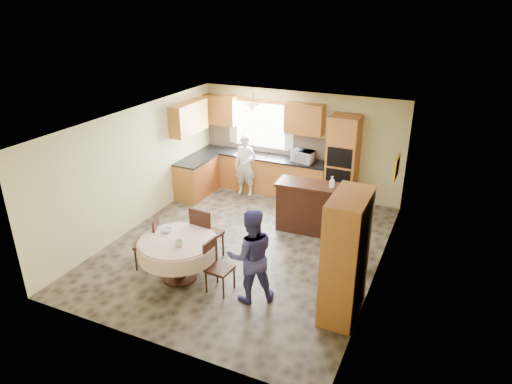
{
  "coord_description": "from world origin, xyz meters",
  "views": [
    {
      "loc": [
        3.42,
        -7.03,
        4.54
      ],
      "look_at": [
        0.08,
        0.3,
        1.05
      ],
      "focal_mm": 32.0,
      "sensor_mm": 36.0,
      "label": 1
    }
  ],
  "objects": [
    {
      "name": "bottle_sideboard",
      "position": [
        1.34,
        1.14,
        1.14
      ],
      "size": [
        0.15,
        0.15,
        0.29
      ],
      "primitive_type": "imported",
      "rotation": [
        0.0,
        0.0,
        -0.36
      ],
      "color": "silver",
      "rests_on": "sideboard"
    },
    {
      "name": "cup_table",
      "position": [
        -0.42,
        -1.64,
        0.82
      ],
      "size": [
        0.17,
        0.17,
        0.1
      ],
      "primitive_type": "imported",
      "rotation": [
        0.0,
        0.0,
        0.4
      ],
      "color": "#B2B2B2",
      "rests_on": "dining_table"
    },
    {
      "name": "curtain_left",
      "position": [
        -1.75,
        2.93,
        1.65
      ],
      "size": [
        0.22,
        0.02,
        1.15
      ],
      "primitive_type": "cube",
      "color": "white",
      "rests_on": "wall_back"
    },
    {
      "name": "oven_upper",
      "position": [
        1.15,
        2.38,
        1.25
      ],
      "size": [
        0.56,
        0.01,
        0.45
      ],
      "primitive_type": "cube",
      "color": "black",
      "rests_on": "oven_tower"
    },
    {
      "name": "curtain_right",
      "position": [
        -0.25,
        2.93,
        1.65
      ],
      "size": [
        0.22,
        0.02,
        1.15
      ],
      "primitive_type": "cube",
      "color": "white",
      "rests_on": "wall_back"
    },
    {
      "name": "bowl_table",
      "position": [
        -0.88,
        -1.32,
        0.79
      ],
      "size": [
        0.18,
        0.18,
        0.06
      ],
      "primitive_type": "imported",
      "rotation": [
        0.0,
        0.0,
        0.04
      ],
      "color": "#B2B2B2",
      "rests_on": "dining_table"
    },
    {
      "name": "base_cab_left",
      "position": [
        -2.2,
        1.8,
        0.44
      ],
      "size": [
        0.6,
        1.2,
        0.88
      ],
      "primitive_type": "cube",
      "color": "#CE8436",
      "rests_on": "floor"
    },
    {
      "name": "chair_right",
      "position": [
        0.17,
        -1.49,
        0.5
      ],
      "size": [
        0.42,
        0.42,
        0.9
      ],
      "rotation": [
        0.0,
        0.0,
        1.5
      ],
      "color": "#3D1A10",
      "rests_on": "floor"
    },
    {
      "name": "oven_lower",
      "position": [
        1.15,
        2.38,
        0.75
      ],
      "size": [
        0.56,
        0.01,
        0.45
      ],
      "primitive_type": "cube",
      "color": "black",
      "rests_on": "oven_tower"
    },
    {
      "name": "cupboard",
      "position": [
        2.22,
        -1.2,
        0.99
      ],
      "size": [
        0.52,
        1.03,
        1.97
      ],
      "primitive_type": "cube",
      "color": "#CE8436",
      "rests_on": "floor"
    },
    {
      "name": "floor",
      "position": [
        0.0,
        0.0,
        0.0
      ],
      "size": [
        5.0,
        6.0,
        0.01
      ],
      "primitive_type": "cube",
      "color": "brown",
      "rests_on": "ground"
    },
    {
      "name": "space_heater",
      "position": [
        2.13,
        0.1,
        0.24
      ],
      "size": [
        0.42,
        0.37,
        0.48
      ],
      "primitive_type": "cube",
      "rotation": [
        0.0,
        0.0,
        -0.41
      ],
      "color": "black",
      "rests_on": "floor"
    },
    {
      "name": "counter_left",
      "position": [
        -2.2,
        1.8,
        0.9
      ],
      "size": [
        0.64,
        1.2,
        0.04
      ],
      "primitive_type": "cube",
      "color": "black",
      "rests_on": "base_cab_left"
    },
    {
      "name": "window",
      "position": [
        -1.0,
        2.98,
        1.6
      ],
      "size": [
        1.4,
        0.03,
        1.1
      ],
      "primitive_type": "cube",
      "color": "white",
      "rests_on": "wall_back"
    },
    {
      "name": "oven_tower",
      "position": [
        1.15,
        2.69,
        1.06
      ],
      "size": [
        0.66,
        0.62,
        2.12
      ],
      "primitive_type": "cube",
      "color": "#CE8436",
      "rests_on": "floor"
    },
    {
      "name": "framed_picture",
      "position": [
        2.47,
        1.51,
        1.52
      ],
      "size": [
        0.06,
        0.52,
        0.43
      ],
      "color": "gold",
      "rests_on": "wall_right"
    },
    {
      "name": "wall_left",
      "position": [
        -2.5,
        0.0,
        1.25
      ],
      "size": [
        0.02,
        6.0,
        2.5
      ],
      "primitive_type": "cube",
      "color": "#C6BD7F",
      "rests_on": "floor"
    },
    {
      "name": "backsplash",
      "position": [
        -0.85,
        2.99,
        1.18
      ],
      "size": [
        3.3,
        0.02,
        0.55
      ],
      "primitive_type": "cube",
      "color": "tan",
      "rests_on": "wall_back"
    },
    {
      "name": "wall_back",
      "position": [
        0.0,
        3.0,
        1.25
      ],
      "size": [
        5.0,
        0.02,
        2.5
      ],
      "primitive_type": "cube",
      "color": "#C6BD7F",
      "rests_on": "floor"
    },
    {
      "name": "wall_front",
      "position": [
        0.0,
        -3.0,
        1.25
      ],
      "size": [
        5.0,
        0.02,
        2.5
      ],
      "primitive_type": "cube",
      "color": "#C6BD7F",
      "rests_on": "floor"
    },
    {
      "name": "wall_cab_right",
      "position": [
        0.15,
        2.83,
        1.91
      ],
      "size": [
        0.9,
        0.33,
        0.72
      ],
      "primitive_type": "cube",
      "color": "#C08330",
      "rests_on": "wall_back"
    },
    {
      "name": "base_cab_back",
      "position": [
        -0.85,
        2.7,
        0.44
      ],
      "size": [
        3.3,
        0.6,
        0.88
      ],
      "primitive_type": "cube",
      "color": "#CE8436",
      "rests_on": "floor"
    },
    {
      "name": "sideboard",
      "position": [
        0.92,
        1.14,
        0.49
      ],
      "size": [
        1.41,
        0.64,
        0.99
      ],
      "primitive_type": "cube",
      "rotation": [
        0.0,
        0.0,
        0.05
      ],
      "color": "#3D1A10",
      "rests_on": "floor"
    },
    {
      "name": "person_dining",
      "position": [
        0.8,
        -1.48,
        0.8
      ],
      "size": [
        0.98,
        0.93,
        1.59
      ],
      "primitive_type": "imported",
      "rotation": [
        0.0,
        0.0,
        3.73
      ],
      "color": "navy",
      "rests_on": "floor"
    },
    {
      "name": "person_sink",
      "position": [
        -1.12,
        2.3,
        0.75
      ],
      "size": [
        0.58,
        0.42,
        1.5
      ],
      "primitive_type": "imported",
      "rotation": [
        0.0,
        0.0,
        0.1
      ],
      "color": "silver",
      "rests_on": "floor"
    },
    {
      "name": "counter_back",
      "position": [
        -0.85,
        2.7,
        0.9
      ],
      "size": [
        3.3,
        0.64,
        0.04
      ],
      "primitive_type": "cube",
      "color": "black",
      "rests_on": "base_cab_back"
    },
    {
      "name": "bowl_sideboard",
      "position": [
        0.63,
        1.14,
        1.01
      ],
      "size": [
        0.26,
        0.26,
        0.05
      ],
      "primitive_type": "imported",
      "rotation": [
        0.0,
        0.0,
        -0.3
      ],
      "color": "#B2B2B2",
      "rests_on": "sideboard"
    },
    {
      "name": "chair_left",
      "position": [
        -1.25,
        -1.32,
        0.53
      ],
      "size": [
        0.55,
        0.55,
        0.97
      ],
      "rotation": [
        0.0,
        0.0,
        -1.15
      ],
      "color": "#3D1A10",
      "rests_on": "floor"
    },
    {
      "name": "chair_back",
      "position": [
        -0.46,
        -0.77,
        0.59
      ],
      "size": [
        0.5,
        0.5,
        1.07
      ],
      "rotation": [
        0.0,
        0.0,
        3.06
      ],
      "color": "#3D1A10",
      "rests_on": "floor"
    },
    {
      "name": "wall_cab_left",
      "position": [
        -2.05,
        2.83,
        1.91
      ],
      "size": [
        0.85,
        0.33,
        0.72
      ],
      "primitive_type": "cube",
      "color": "#C08330",
      "rests_on": "wall_back"
    },
    {
      "name": "ceiling",
      "position": [
        0.0,
        0.0,
        2.5
      ],
      "size": [
        5.0,
        6.0,
        0.01
      ],
      "primitive_type": "cube",
      "color": "white",
      "rests_on": "wall_back"
    },
    {
      "name": "wall_cab_side",
      "position": [
        -2.33,
        1.8,
        1.91
      ],
      "size": [
        0.33,
        1.2,
        0.72
      ],
      "primitive_type": "cube",
      "color": "#C08330",
      "rests_on": "wall_left"
    },
    {
      "name": "dining_table",
      "position": [
        -0.57,
        -1.48,
        0.6
      ],
      "size": [
        1.34,
        1.34,
        0.77
      ],
      "color": "#3D1A10",
      "rests_on": "floor"
    },
    {
      "name": "pendant",
      "position": [
        -1.0,
        2.5,
        2.12
      ],
      "size": [
        0.36,
        0.36,
        0.18
      ],
      "primitive_type": "cone",
      "rotation": [
        3.14,
        0.0,
        0.0
      ],
      "color": "beige",
      "rests_on": "ceiling"
    },
    {
      "name": "microwave",
      "position": [
        0.22,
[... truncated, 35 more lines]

